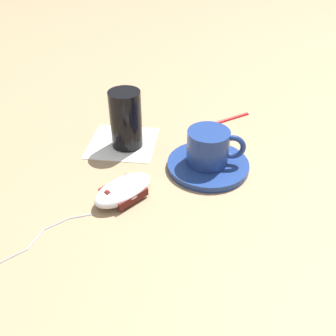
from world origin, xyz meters
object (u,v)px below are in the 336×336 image
object	(u,v)px
coffee_cup	(209,147)
drinking_glass	(126,119)
saucer	(208,165)
computer_mouse	(123,190)
pen	(227,119)

from	to	relation	value
coffee_cup	drinking_glass	xyz separation A→B (m)	(-0.15, 0.10, 0.02)
saucer	drinking_glass	bearing A→B (deg)	145.66
drinking_glass	coffee_cup	bearing A→B (deg)	-33.65
computer_mouse	drinking_glass	size ratio (longest dim) A/B	1.07
pen	saucer	bearing A→B (deg)	-115.34
coffee_cup	computer_mouse	distance (m)	0.18
saucer	coffee_cup	size ratio (longest dim) A/B	1.44
saucer	pen	world-z (taller)	saucer
saucer	coffee_cup	bearing A→B (deg)	75.76
coffee_cup	saucer	bearing A→B (deg)	-104.24
saucer	computer_mouse	bearing A→B (deg)	-157.85
drinking_glass	pen	xyz separation A→B (m)	(0.23, 0.07, -0.06)
computer_mouse	drinking_glass	xyz separation A→B (m)	(0.01, 0.16, 0.04)
coffee_cup	pen	xyz separation A→B (m)	(0.08, 0.17, -0.04)
computer_mouse	pen	world-z (taller)	computer_mouse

